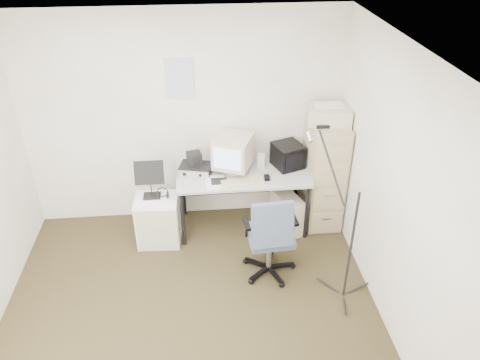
{
  "coord_description": "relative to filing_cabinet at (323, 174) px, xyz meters",
  "views": [
    {
      "loc": [
        0.16,
        -3.09,
        3.44
      ],
      "look_at": [
        0.55,
        0.95,
        0.95
      ],
      "focal_mm": 35.0,
      "sensor_mm": 36.0,
      "label": 1
    }
  ],
  "objects": [
    {
      "name": "crt_monitor",
      "position": [
        -1.05,
        0.04,
        0.29
      ],
      "size": [
        0.52,
        0.53,
        0.43
      ],
      "primitive_type": "cube",
      "rotation": [
        0.0,
        0.0,
        -0.4
      ],
      "color": "#C2B49A",
      "rests_on": "desk"
    },
    {
      "name": "wall_calendar",
      "position": [
        -1.6,
        0.31,
        1.1
      ],
      "size": [
        0.3,
        0.02,
        0.44
      ],
      "primitive_type": "cube",
      "color": "white",
      "rests_on": "wall_back"
    },
    {
      "name": "mic_stand",
      "position": [
        -0.06,
        -1.28,
        0.15
      ],
      "size": [
        0.03,
        0.03,
        1.61
      ],
      "primitive_type": "cylinder",
      "rotation": [
        0.0,
        0.0,
        1.69
      ],
      "color": "black",
      "rests_on": "floor"
    },
    {
      "name": "printer",
      "position": [
        0.0,
        0.01,
        0.74
      ],
      "size": [
        0.52,
        0.4,
        0.18
      ],
      "primitive_type": "cube",
      "rotation": [
        0.0,
        0.0,
        -0.2
      ],
      "color": "#C2B49A",
      "rests_on": "filing_cabinet"
    },
    {
      "name": "music_stand",
      "position": [
        -1.97,
        -0.19,
        0.16
      ],
      "size": [
        0.34,
        0.24,
        0.46
      ],
      "primitive_type": "cube",
      "rotation": [
        0.0,
        0.0,
        0.24
      ],
      "color": "black",
      "rests_on": "side_cart"
    },
    {
      "name": "desk",
      "position": [
        -0.95,
        -0.03,
        -0.29
      ],
      "size": [
        1.5,
        0.7,
        0.73
      ],
      "primitive_type": "cube",
      "color": "#A0A093",
      "rests_on": "floor"
    },
    {
      "name": "radio_receiver",
      "position": [
        -1.48,
        0.03,
        0.13
      ],
      "size": [
        0.4,
        0.33,
        0.1
      ],
      "primitive_type": "cube",
      "rotation": [
        0.0,
        0.0,
        -0.24
      ],
      "color": "black",
      "rests_on": "desk"
    },
    {
      "name": "wall_back",
      "position": [
        -1.58,
        0.32,
        0.6
      ],
      "size": [
        3.6,
        0.02,
        2.5
      ],
      "primitive_type": "cube",
      "color": "white",
      "rests_on": "ground"
    },
    {
      "name": "papers",
      "position": [
        -1.27,
        -0.21,
        0.09
      ],
      "size": [
        0.22,
        0.29,
        0.02
      ],
      "primitive_type": "cube",
      "rotation": [
        0.0,
        0.0,
        0.02
      ],
      "color": "white",
      "rests_on": "desk"
    },
    {
      "name": "mouse",
      "position": [
        -0.69,
        -0.18,
        0.1
      ],
      "size": [
        0.07,
        0.11,
        0.03
      ],
      "primitive_type": "cube",
      "rotation": [
        0.0,
        0.0,
        -0.07
      ],
      "color": "black",
      "rests_on": "desk"
    },
    {
      "name": "filing_cabinet",
      "position": [
        0.0,
        0.0,
        0.0
      ],
      "size": [
        0.4,
        0.6,
        1.3
      ],
      "primitive_type": "cube",
      "color": "tan",
      "rests_on": "floor"
    },
    {
      "name": "wall_right",
      "position": [
        0.22,
        -1.48,
        0.6
      ],
      "size": [
        0.02,
        3.6,
        2.5
      ],
      "primitive_type": "cube",
      "color": "white",
      "rests_on": "ground"
    },
    {
      "name": "office_chair",
      "position": [
        -0.76,
        -0.87,
        -0.15
      ],
      "size": [
        0.61,
        0.61,
        1.0
      ],
      "primitive_type": "cube",
      "rotation": [
        0.0,
        0.0,
        0.07
      ],
      "color": "#4D5B6F",
      "rests_on": "floor"
    },
    {
      "name": "desk_speaker",
      "position": [
        -0.72,
        0.1,
        0.16
      ],
      "size": [
        0.1,
        0.1,
        0.16
      ],
      "primitive_type": "cube",
      "rotation": [
        0.0,
        0.0,
        -0.24
      ],
      "color": "beige",
      "rests_on": "desk"
    },
    {
      "name": "crt_tv",
      "position": [
        -0.42,
        0.09,
        0.22
      ],
      "size": [
        0.39,
        0.4,
        0.28
      ],
      "primitive_type": "cube",
      "rotation": [
        0.0,
        0.0,
        0.35
      ],
      "color": "black",
      "rests_on": "desk"
    },
    {
      "name": "radio_speaker",
      "position": [
        -1.49,
        0.04,
        0.26
      ],
      "size": [
        0.18,
        0.17,
        0.15
      ],
      "primitive_type": "cube",
      "rotation": [
        0.0,
        0.0,
        0.23
      ],
      "color": "black",
      "rests_on": "radio_receiver"
    },
    {
      "name": "side_cart",
      "position": [
        -1.93,
        -0.24,
        -0.36
      ],
      "size": [
        0.49,
        0.4,
        0.58
      ],
      "primitive_type": "cube",
      "rotation": [
        0.0,
        0.0,
        -0.05
      ],
      "color": "white",
      "rests_on": "floor"
    },
    {
      "name": "keyboard",
      "position": [
        -0.98,
        -0.23,
        0.09
      ],
      "size": [
        0.51,
        0.25,
        0.03
      ],
      "primitive_type": "cube",
      "rotation": [
        0.0,
        0.0,
        0.17
      ],
      "color": "#C2B49A",
      "rests_on": "desk"
    },
    {
      "name": "ceiling",
      "position": [
        -1.58,
        -1.48,
        1.85
      ],
      "size": [
        3.6,
        3.6,
        0.01
      ],
      "primitive_type": "cube",
      "color": "white",
      "rests_on": "ground"
    },
    {
      "name": "pc_tower",
      "position": [
        -0.43,
        -0.13,
        -0.42
      ],
      "size": [
        0.36,
        0.53,
        0.45
      ],
      "primitive_type": "cube",
      "rotation": [
        0.0,
        0.0,
        0.33
      ],
      "color": "#C2B49A",
      "rests_on": "floor"
    },
    {
      "name": "floor",
      "position": [
        -1.58,
        -1.48,
        -0.66
      ],
      "size": [
        3.6,
        3.6,
        0.01
      ],
      "primitive_type": "cube",
      "color": "#332C18",
      "rests_on": "ground"
    },
    {
      "name": "headphones",
      "position": [
        -1.85,
        -0.22,
        -0.02
      ],
      "size": [
        0.16,
        0.16,
        0.02
      ],
      "primitive_type": "torus",
      "rotation": [
        0.0,
        0.0,
        -0.15
      ],
      "color": "black",
      "rests_on": "side_cart"
    }
  ]
}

